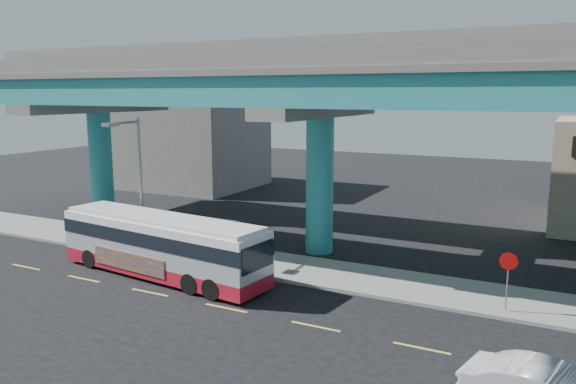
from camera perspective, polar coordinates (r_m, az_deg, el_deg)
The scene contains 9 objects.
ground at distance 23.72m, azimuth -5.89°, elevation -11.42°, with size 120.00×120.00×0.00m, color black.
sidewalk at distance 28.19m, azimuth 0.25°, elevation -7.69°, with size 70.00×4.00×0.15m, color gray.
lane_markings at distance 23.48m, azimuth -6.30°, elevation -11.64°, with size 58.00×0.12×0.01m.
viaduct at distance 30.12m, azimuth 3.43°, elevation 10.94°, with size 52.00×12.40×11.70m.
building_concrete at distance 53.41m, azimuth -10.01°, elevation 5.41°, with size 12.00×10.00×9.00m, color gray.
transit_bus at distance 27.38m, azimuth -12.71°, elevation -5.14°, with size 11.62×3.74×2.93m.
parked_car at distance 35.81m, azimuth -18.68°, elevation -3.29°, with size 3.66×2.30×1.16m, color #2B2A2F.
street_lamp at distance 30.06m, azimuth -15.49°, elevation 2.45°, with size 0.50×2.38×7.23m.
stop_sign at distance 23.71m, azimuth 21.46°, elevation -7.31°, with size 0.72×0.10×2.41m.
Camera 1 is at (12.13, -18.45, 8.65)m, focal length 35.00 mm.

